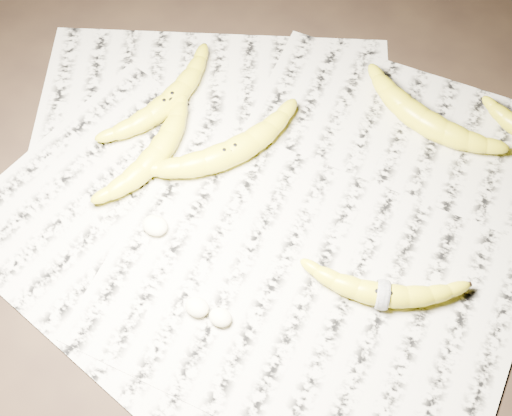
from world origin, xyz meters
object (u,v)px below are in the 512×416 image
at_px(banana_center, 229,152).
at_px(banana_taped, 383,294).
at_px(banana_upper_a, 423,119).
at_px(banana_left_a, 168,101).
at_px(banana_left_b, 157,152).

xyz_separation_m(banana_center, banana_taped, (0.28, -0.11, -0.00)).
height_order(banana_center, banana_upper_a, same).
distance_m(banana_left_a, banana_upper_a, 0.39).
height_order(banana_left_b, banana_taped, banana_left_b).
height_order(banana_left_a, banana_upper_a, banana_upper_a).
relative_size(banana_left_a, banana_taped, 1.05).
distance_m(banana_center, banana_taped, 0.30).
bearing_deg(banana_left_a, banana_upper_a, -54.29).
height_order(banana_left_b, banana_center, banana_center).
distance_m(banana_left_a, banana_center, 0.13).
bearing_deg(banana_taped, banana_left_a, 143.13).
bearing_deg(banana_center, banana_left_a, 107.78).
xyz_separation_m(banana_left_b, banana_upper_a, (0.34, 0.22, 0.00)).
bearing_deg(banana_upper_a, banana_left_a, -145.37).
bearing_deg(banana_taped, banana_center, 142.44).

